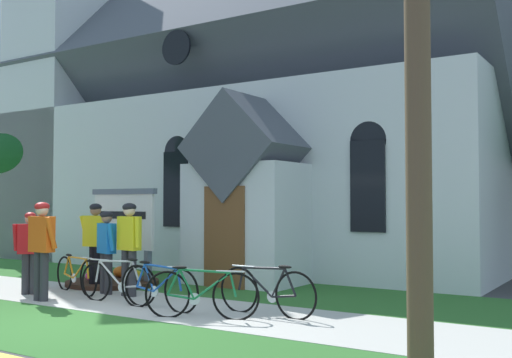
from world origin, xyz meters
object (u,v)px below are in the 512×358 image
Objects in this scene: cyclist_in_orange_jersey at (42,242)px; yard_deciduous_tree at (54,158)px; bicycle_red at (267,291)px; bicycle_silver at (76,274)px; bicycle_green at (118,282)px; cyclist_in_blue_jersey at (30,247)px; bicycle_orange at (201,294)px; bicycle_white at (158,287)px; church_sign at (123,222)px; cyclist_in_green_jersey at (95,238)px; cyclist_in_white_jersey at (107,246)px; cyclist_in_yellow_jersey at (129,241)px.

yard_deciduous_tree reaches higher than cyclist_in_orange_jersey.
cyclist_in_orange_jersey is at bearing -166.48° from bicycle_red.
bicycle_silver is 0.34× the size of yard_deciduous_tree.
cyclist_in_orange_jersey is (0.26, -1.01, 0.69)m from bicycle_silver.
cyclist_in_blue_jersey reaches higher than bicycle_green.
bicycle_orange is 0.98× the size of bicycle_white.
cyclist_in_orange_jersey is at bearing -24.89° from cyclist_in_blue_jersey.
church_sign is 1.22× the size of bicycle_orange.
cyclist_in_blue_jersey is at bearing -178.61° from bicycle_white.
cyclist_in_green_jersey reaches higher than cyclist_in_blue_jersey.
yard_deciduous_tree is at bearing 138.70° from cyclist_in_blue_jersey.
yard_deciduous_tree is (-9.55, 6.30, 2.95)m from bicycle_green.
cyclist_in_white_jersey is (-0.94, 0.61, 0.55)m from bicycle_green.
bicycle_white is at bearing 1.39° from cyclist_in_blue_jersey.
church_sign is 0.41× the size of yard_deciduous_tree.
cyclist_in_orange_jersey is at bearing -175.99° from bicycle_orange.
cyclist_in_green_jersey is at bearing 171.98° from bicycle_red.
cyclist_in_green_jersey is at bearing 159.95° from bicycle_orange.
bicycle_white is 12.73m from yard_deciduous_tree.
bicycle_silver is at bearing 46.92° from cyclist_in_blue_jersey.
bicycle_orange is at bearing -30.36° from church_sign.
bicycle_red is 5.03m from cyclist_in_blue_jersey.
cyclist_in_blue_jersey is at bearing 155.11° from cyclist_in_orange_jersey.
cyclist_in_green_jersey reaches higher than bicycle_red.
yard_deciduous_tree is at bearing 148.36° from cyclist_in_yellow_jersey.
cyclist_in_green_jersey is (-4.52, 0.64, 0.65)m from bicycle_red.
bicycle_green is at bearing 170.51° from bicycle_orange.
cyclist_in_green_jersey is at bearing -83.06° from church_sign.
bicycle_orange is 3.48m from cyclist_in_orange_jersey.
church_sign reaches higher than cyclist_in_blue_jersey.
cyclist_in_blue_jersey is 0.89× the size of cyclist_in_orange_jersey.
bicycle_red is 4.61m from cyclist_in_green_jersey.
bicycle_white is 1.10× the size of cyclist_in_blue_jersey.
cyclist_in_white_jersey reaches higher than bicycle_silver.
cyclist_in_yellow_jersey reaches higher than cyclist_in_white_jersey.
yard_deciduous_tree is at bearing 150.59° from church_sign.
cyclist_in_orange_jersey is at bearing -76.19° from cyclist_in_green_jersey.
cyclist_in_blue_jersey is at bearing -41.30° from yard_deciduous_tree.
church_sign reaches higher than bicycle_green.
bicycle_green is 2.84m from bicycle_red.
cyclist_in_yellow_jersey reaches higher than bicycle_silver.
bicycle_green is 1.59m from cyclist_in_orange_jersey.
cyclist_in_yellow_jersey is 0.35× the size of yard_deciduous_tree.
bicycle_red reaches higher than bicycle_silver.
cyclist_in_yellow_jersey is at bearing 120.27° from bicycle_green.
bicycle_green is 1.62m from bicycle_silver.
cyclist_in_white_jersey is at bearing 146.80° from bicycle_green.
yard_deciduous_tree reaches higher than bicycle_red.
cyclist_in_yellow_jersey is at bearing -41.93° from church_sign.
bicycle_silver is at bearing -163.06° from cyclist_in_white_jersey.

